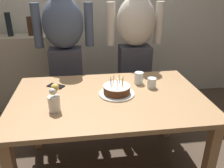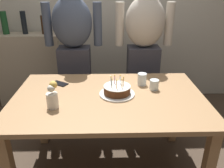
{
  "view_description": "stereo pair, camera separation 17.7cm",
  "coord_description": "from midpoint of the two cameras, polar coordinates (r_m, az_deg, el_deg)",
  "views": [
    {
      "loc": [
        -0.19,
        -1.6,
        1.56
      ],
      "look_at": [
        0.03,
        0.01,
        0.84
      ],
      "focal_mm": 37.02,
      "sensor_mm": 36.0,
      "label": 1
    },
    {
      "loc": [
        -0.02,
        -1.61,
        1.56
      ],
      "look_at": [
        0.03,
        0.01,
        0.84
      ],
      "focal_mm": 37.02,
      "sensor_mm": 36.0,
      "label": 2
    }
  ],
  "objects": [
    {
      "name": "water_glass_near",
      "position": [
        2.01,
        4.16,
        1.43
      ],
      "size": [
        0.08,
        0.08,
        0.1
      ],
      "primitive_type": "cylinder",
      "color": "silver",
      "rests_on": "dining_table"
    },
    {
      "name": "person_man_bearded",
      "position": [
        2.52,
        -13.44,
        7.47
      ],
      "size": [
        0.61,
        0.27,
        1.66
      ],
      "rotation": [
        0.0,
        0.0,
        3.14
      ],
      "color": "#33333D",
      "rests_on": "ground_plane"
    },
    {
      "name": "cell_phone",
      "position": [
        2.05,
        -16.11,
        -0.54
      ],
      "size": [
        0.16,
        0.14,
        0.01
      ],
      "primitive_type": "cube",
      "rotation": [
        0.0,
        0.0,
        -0.56
      ],
      "color": "black",
      "rests_on": "dining_table"
    },
    {
      "name": "water_glass_far",
      "position": [
        1.95,
        7.24,
        0.2
      ],
      "size": [
        0.07,
        0.07,
        0.09
      ],
      "primitive_type": "cylinder",
      "color": "silver",
      "rests_on": "dining_table"
    },
    {
      "name": "shelf_cabinet",
      "position": [
        3.26,
        -23.81,
        2.64
      ],
      "size": [
        0.84,
        0.3,
        1.24
      ],
      "color": "tan",
      "rests_on": "ground_plane"
    },
    {
      "name": "flower_vase",
      "position": [
        1.64,
        -17.13,
        -3.76
      ],
      "size": [
        0.08,
        0.08,
        0.2
      ],
      "color": "silver",
      "rests_on": "dining_table"
    },
    {
      "name": "person_woman_cardigan",
      "position": [
        2.55,
        3.7,
        8.3
      ],
      "size": [
        0.61,
        0.27,
        1.66
      ],
      "rotation": [
        0.0,
        0.0,
        3.14
      ],
      "color": "#33333D",
      "rests_on": "ground_plane"
    },
    {
      "name": "dining_table",
      "position": [
        1.85,
        -3.53,
        -5.84
      ],
      "size": [
        1.5,
        0.96,
        0.74
      ],
      "color": "#A37A51",
      "rests_on": "ground_plane"
    },
    {
      "name": "back_wall",
      "position": [
        3.17,
        -6.19,
        19.12
      ],
      "size": [
        5.2,
        0.1,
        2.6
      ],
      "primitive_type": "cube",
      "color": "beige",
      "rests_on": "ground_plane"
    },
    {
      "name": "birthday_cake",
      "position": [
        1.82,
        -1.61,
        -1.62
      ],
      "size": [
        0.28,
        0.28,
        0.15
      ],
      "color": "white",
      "rests_on": "dining_table"
    }
  ]
}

